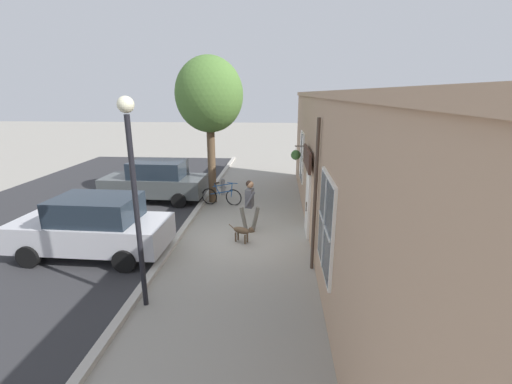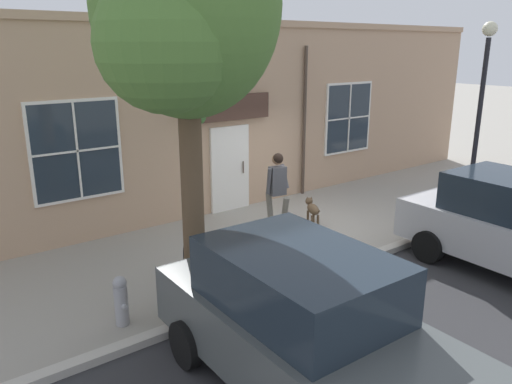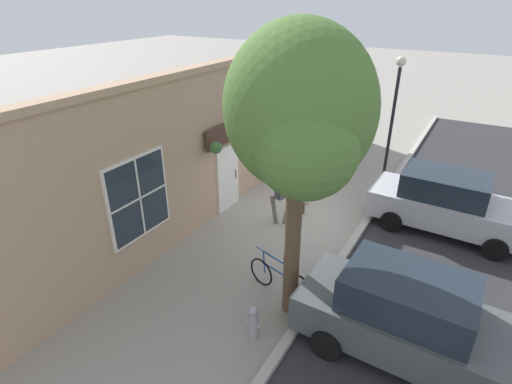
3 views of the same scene
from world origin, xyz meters
name	(u,v)px [view 1 (image 1 of 3)]	position (x,y,z in m)	size (l,w,h in m)	color
ground_plane	(240,238)	(0.00, 0.00, 0.00)	(90.00, 90.00, 0.00)	gray
curb_and_road	(66,233)	(5.85, 0.00, 0.02)	(10.10, 28.00, 0.12)	#B2ADA3
storefront_facade	(317,170)	(-2.34, -0.02, 2.29)	(0.95, 18.00, 4.56)	tan
pedestrian_walking	(250,201)	(-0.25, -0.65, 1.07)	(0.71, 0.61, 1.77)	#6B665B
dog_on_leash	(243,231)	(-0.12, 0.29, 0.38)	(0.91, 0.51, 0.58)	brown
street_tree_by_curb	(208,98)	(1.69, -3.92, 4.32)	(2.70, 2.61, 5.94)	brown
leaning_bicycle	(222,196)	(1.16, -3.42, 0.38)	(1.73, 0.31, 1.00)	black
parked_car_nearest_curb	(156,181)	(4.07, -3.80, 0.88)	(4.35, 2.03, 1.75)	#474C4C
parked_car_mid_block	(93,226)	(4.02, 1.42, 0.88)	(4.35, 2.03, 1.75)	#B7B7BC
street_lamp	(133,175)	(1.70, 3.70, 2.95)	(0.32, 0.32, 4.46)	black
fire_hydrant	(223,186)	(1.34, -4.90, 0.40)	(0.34, 0.20, 0.77)	#99999E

